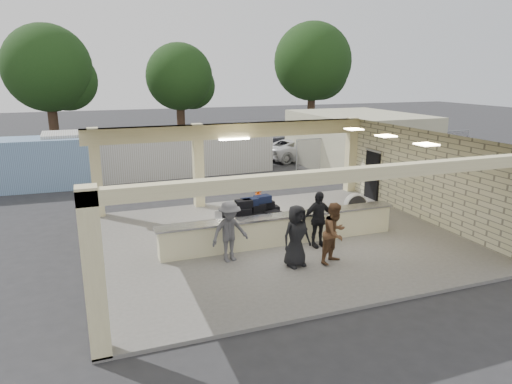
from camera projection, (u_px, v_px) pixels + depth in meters
name	position (u px, v px, depth m)	size (l,w,h in m)	color
ground	(276.00, 241.00, 15.49)	(120.00, 120.00, 0.00)	#28282A
pavilion	(274.00, 197.00, 15.82)	(12.01, 10.00, 3.55)	#605D59
baggage_counter	(282.00, 229.00, 14.89)	(8.20, 0.58, 0.98)	beige
luggage_cart	(253.00, 215.00, 15.53)	(2.54, 1.82, 1.36)	silver
drum_fan	(355.00, 205.00, 17.57)	(0.88, 0.47, 0.95)	silver
baggage_handler	(258.00, 207.00, 16.10)	(0.61, 0.33, 1.66)	#F4590C
passenger_a	(335.00, 233.00, 13.30)	(0.89, 0.39, 1.83)	brown
passenger_b	(318.00, 219.00, 14.54)	(1.07, 0.39, 1.83)	black
passenger_c	(230.00, 232.00, 13.40)	(1.19, 0.42, 1.84)	#4C4C51
passenger_d	(296.00, 236.00, 13.06)	(0.89, 0.37, 1.83)	black
car_white_a	(299.00, 149.00, 29.77)	(2.29, 4.83, 1.38)	silver
car_white_b	(353.00, 148.00, 30.37)	(1.60, 4.29, 1.36)	silver
car_dark	(282.00, 148.00, 30.62)	(1.38, 3.93, 1.31)	black
container_white	(164.00, 152.00, 25.09)	(12.06, 2.41, 2.61)	silver
fence	(388.00, 150.00, 27.08)	(12.06, 0.06, 2.03)	gray
tree_left	(53.00, 72.00, 33.40)	(6.60, 6.30, 9.00)	#382619
tree_mid	(183.00, 79.00, 38.73)	(6.00, 5.60, 8.00)	#382619
tree_right	(315.00, 65.00, 41.54)	(7.20, 7.00, 10.00)	#382619
adjacent_building	(358.00, 140.00, 27.34)	(6.00, 8.00, 3.20)	#B9B693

